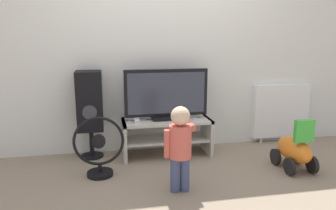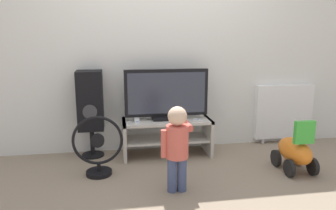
# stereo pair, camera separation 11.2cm
# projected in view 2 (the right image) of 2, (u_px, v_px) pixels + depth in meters

# --- Properties ---
(ground_plane) EXTENTS (16.00, 16.00, 0.00)m
(ground_plane) POSITION_uv_depth(u_px,v_px,m) (170.00, 161.00, 3.63)
(ground_plane) COLOR gray
(wall_back) EXTENTS (10.00, 0.06, 2.60)m
(wall_back) POSITION_uv_depth(u_px,v_px,m) (163.00, 41.00, 3.83)
(wall_back) COLOR silver
(wall_back) RESTS_ON ground_plane
(tv_stand) EXTENTS (1.01, 0.41, 0.42)m
(tv_stand) POSITION_uv_depth(u_px,v_px,m) (167.00, 131.00, 3.77)
(tv_stand) COLOR beige
(tv_stand) RESTS_ON ground_plane
(television) EXTENTS (0.95, 0.20, 0.57)m
(television) POSITION_uv_depth(u_px,v_px,m) (167.00, 95.00, 3.70)
(television) COLOR black
(television) RESTS_ON tv_stand
(game_console) EXTENTS (0.05, 0.18, 0.04)m
(game_console) POSITION_uv_depth(u_px,v_px,m) (137.00, 120.00, 3.65)
(game_console) COLOR white
(game_console) RESTS_ON tv_stand
(remote_primary) EXTENTS (0.08, 0.13, 0.03)m
(remote_primary) POSITION_uv_depth(u_px,v_px,m) (198.00, 120.00, 3.66)
(remote_primary) COLOR white
(remote_primary) RESTS_ON tv_stand
(child) EXTENTS (0.30, 0.45, 0.78)m
(child) POSITION_uv_depth(u_px,v_px,m) (177.00, 142.00, 2.85)
(child) COLOR #3F4C72
(child) RESTS_ON ground_plane
(speaker_tower) EXTENTS (0.28, 0.27, 0.99)m
(speaker_tower) POSITION_uv_depth(u_px,v_px,m) (90.00, 103.00, 3.66)
(speaker_tower) COLOR black
(speaker_tower) RESTS_ON ground_plane
(floor_fan) EXTENTS (0.50, 0.26, 0.60)m
(floor_fan) POSITION_uv_depth(u_px,v_px,m) (98.00, 149.00, 3.23)
(floor_fan) COLOR black
(floor_fan) RESTS_ON ground_plane
(ride_on_toy) EXTENTS (0.29, 0.50, 0.56)m
(ride_on_toy) POSITION_uv_depth(u_px,v_px,m) (295.00, 151.00, 3.33)
(ride_on_toy) COLOR orange
(ride_on_toy) RESTS_ON ground_plane
(radiator) EXTENTS (0.76, 0.08, 0.75)m
(radiator) POSITION_uv_depth(u_px,v_px,m) (284.00, 112.00, 4.20)
(radiator) COLOR white
(radiator) RESTS_ON ground_plane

